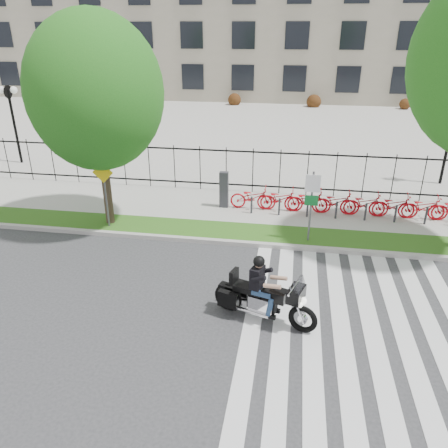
# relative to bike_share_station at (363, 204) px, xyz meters

# --- Properties ---
(ground) EXTENTS (120.00, 120.00, 0.00)m
(ground) POSITION_rel_bike_share_station_xyz_m (-5.76, -7.20, -0.64)
(ground) COLOR #323234
(ground) RESTS_ON ground
(curb) EXTENTS (60.00, 0.20, 0.15)m
(curb) POSITION_rel_bike_share_station_xyz_m (-5.76, -3.10, -0.56)
(curb) COLOR #ACA9A2
(curb) RESTS_ON ground
(grass_verge) EXTENTS (60.00, 1.50, 0.15)m
(grass_verge) POSITION_rel_bike_share_station_xyz_m (-5.76, -2.25, -0.56)
(grass_verge) COLOR #275615
(grass_verge) RESTS_ON ground
(sidewalk) EXTENTS (60.00, 3.50, 0.15)m
(sidewalk) POSITION_rel_bike_share_station_xyz_m (-5.76, 0.25, -0.56)
(sidewalk) COLOR #A1A097
(sidewalk) RESTS_ON ground
(plaza) EXTENTS (80.00, 34.00, 0.10)m
(plaza) POSITION_rel_bike_share_station_xyz_m (-5.76, 17.80, -0.59)
(plaza) COLOR #A1A097
(plaza) RESTS_ON ground
(crosswalk_stripes) EXTENTS (5.70, 8.00, 0.01)m
(crosswalk_stripes) POSITION_rel_bike_share_station_xyz_m (-0.93, -7.20, -0.63)
(crosswalk_stripes) COLOR silver
(crosswalk_stripes) RESTS_ON ground
(iron_fence) EXTENTS (30.00, 0.06, 2.00)m
(iron_fence) POSITION_rel_bike_share_station_xyz_m (-5.76, 2.00, 0.51)
(iron_fence) COLOR black
(iron_fence) RESTS_ON sidewalk
(lamp_post_left) EXTENTS (1.06, 0.70, 4.25)m
(lamp_post_left) POSITION_rel_bike_share_station_xyz_m (-17.76, 4.80, 2.57)
(lamp_post_left) COLOR black
(lamp_post_left) RESTS_ON ground
(street_tree_1) EXTENTS (4.63, 4.63, 7.46)m
(street_tree_1) POSITION_rel_bike_share_station_xyz_m (-9.57, -2.25, 4.30)
(street_tree_1) COLOR #36251D
(street_tree_1) RESTS_ON grass_verge
(bike_share_station) EXTENTS (11.10, 0.86, 1.50)m
(bike_share_station) POSITION_rel_bike_share_station_xyz_m (0.00, 0.00, 0.00)
(bike_share_station) COLOR #2D2D33
(bike_share_station) RESTS_ON sidewalk
(sign_pole_regulatory) EXTENTS (0.50, 0.09, 2.50)m
(sign_pole_regulatory) POSITION_rel_bike_share_station_xyz_m (-2.11, -2.62, 1.10)
(sign_pole_regulatory) COLOR #59595B
(sign_pole_regulatory) RESTS_ON grass_verge
(sign_pole_warning) EXTENTS (0.78, 0.09, 2.49)m
(sign_pole_warning) POSITION_rel_bike_share_station_xyz_m (-9.47, -2.62, 1.10)
(sign_pole_warning) COLOR #59595B
(sign_pole_warning) RESTS_ON grass_verge
(motorcycle_rider) EXTENTS (2.75, 1.35, 2.20)m
(motorcycle_rider) POSITION_rel_bike_share_station_xyz_m (-3.31, -7.22, 0.09)
(motorcycle_rider) COLOR black
(motorcycle_rider) RESTS_ON ground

